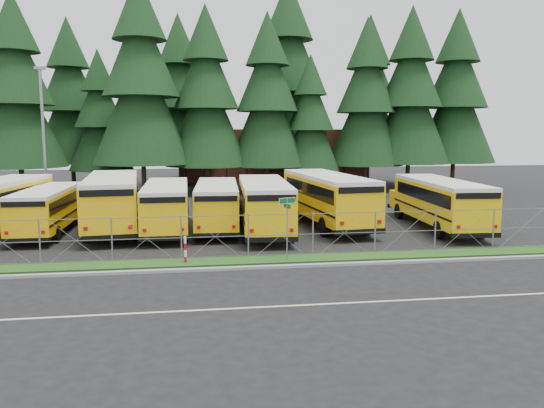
{
  "coord_description": "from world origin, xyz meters",
  "views": [
    {
      "loc": [
        -3.42,
        -24.52,
        5.66
      ],
      "look_at": [
        0.84,
        4.0,
        1.75
      ],
      "focal_mm": 35.0,
      "sensor_mm": 36.0,
      "label": 1
    }
  ],
  "objects_px": {
    "bus_4": "(217,206)",
    "street_sign": "(287,215)",
    "light_standard": "(44,135)",
    "striped_bollard": "(185,250)",
    "bus_1": "(49,211)",
    "bus_east": "(437,204)",
    "bus_2": "(113,203)",
    "bus_3": "(167,207)",
    "bus_6": "(325,200)",
    "bus_5": "(264,206)"
  },
  "relations": [
    {
      "from": "bus_4",
      "to": "street_sign",
      "type": "xyz_separation_m",
      "value": [
        2.7,
        -8.39,
        0.68
      ]
    },
    {
      "from": "light_standard",
      "to": "striped_bollard",
      "type": "bearing_deg",
      "value": -59.11
    },
    {
      "from": "bus_1",
      "to": "light_standard",
      "type": "height_order",
      "value": "light_standard"
    },
    {
      "from": "bus_east",
      "to": "striped_bollard",
      "type": "relative_size",
      "value": 9.23
    },
    {
      "from": "street_sign",
      "to": "bus_2",
      "type": "bearing_deg",
      "value": 134.48
    },
    {
      "from": "bus_3",
      "to": "bus_6",
      "type": "relative_size",
      "value": 0.88
    },
    {
      "from": "bus_5",
      "to": "striped_bollard",
      "type": "distance_m",
      "value": 8.29
    },
    {
      "from": "bus_5",
      "to": "bus_6",
      "type": "height_order",
      "value": "bus_6"
    },
    {
      "from": "bus_5",
      "to": "bus_3",
      "type": "bearing_deg",
      "value": 173.59
    },
    {
      "from": "bus_4",
      "to": "bus_5",
      "type": "height_order",
      "value": "bus_5"
    },
    {
      "from": "bus_2",
      "to": "street_sign",
      "type": "height_order",
      "value": "bus_2"
    },
    {
      "from": "bus_2",
      "to": "light_standard",
      "type": "height_order",
      "value": "light_standard"
    },
    {
      "from": "bus_4",
      "to": "bus_east",
      "type": "xyz_separation_m",
      "value": [
        12.92,
        -1.85,
        0.1
      ]
    },
    {
      "from": "bus_5",
      "to": "bus_east",
      "type": "bearing_deg",
      "value": 0.5
    },
    {
      "from": "bus_3",
      "to": "street_sign",
      "type": "distance_m",
      "value": 9.79
    },
    {
      "from": "bus_3",
      "to": "bus_4",
      "type": "height_order",
      "value": "bus_3"
    },
    {
      "from": "bus_2",
      "to": "street_sign",
      "type": "bearing_deg",
      "value": -51.05
    },
    {
      "from": "bus_2",
      "to": "bus_east",
      "type": "distance_m",
      "value": 19.07
    },
    {
      "from": "bus_5",
      "to": "bus_east",
      "type": "distance_m",
      "value": 10.33
    },
    {
      "from": "bus_4",
      "to": "bus_5",
      "type": "xyz_separation_m",
      "value": [
        2.6,
        -1.34,
        0.11
      ]
    },
    {
      "from": "bus_4",
      "to": "bus_6",
      "type": "distance_m",
      "value": 6.6
    },
    {
      "from": "bus_1",
      "to": "bus_5",
      "type": "relative_size",
      "value": 0.87
    },
    {
      "from": "bus_east",
      "to": "street_sign",
      "type": "xyz_separation_m",
      "value": [
        -10.21,
        -6.54,
        0.58
      ]
    },
    {
      "from": "striped_bollard",
      "to": "light_standard",
      "type": "distance_m",
      "value": 19.9
    },
    {
      "from": "bus_6",
      "to": "street_sign",
      "type": "xyz_separation_m",
      "value": [
        -3.88,
        -8.57,
        0.46
      ]
    },
    {
      "from": "bus_6",
      "to": "striped_bollard",
      "type": "bearing_deg",
      "value": -139.7
    },
    {
      "from": "bus_3",
      "to": "bus_east",
      "type": "distance_m",
      "value": 15.89
    },
    {
      "from": "bus_3",
      "to": "striped_bollard",
      "type": "height_order",
      "value": "bus_3"
    },
    {
      "from": "bus_east",
      "to": "street_sign",
      "type": "bearing_deg",
      "value": -143.38
    },
    {
      "from": "bus_east",
      "to": "light_standard",
      "type": "distance_m",
      "value": 26.88
    },
    {
      "from": "bus_1",
      "to": "bus_5",
      "type": "bearing_deg",
      "value": -5.91
    },
    {
      "from": "bus_1",
      "to": "bus_4",
      "type": "bearing_deg",
      "value": 0.51
    },
    {
      "from": "bus_5",
      "to": "striped_bollard",
      "type": "relative_size",
      "value": 9.32
    },
    {
      "from": "light_standard",
      "to": "street_sign",
      "type": "bearing_deg",
      "value": -49.14
    },
    {
      "from": "bus_3",
      "to": "street_sign",
      "type": "bearing_deg",
      "value": -55.62
    },
    {
      "from": "bus_2",
      "to": "bus_east",
      "type": "height_order",
      "value": "bus_2"
    },
    {
      "from": "bus_2",
      "to": "bus_6",
      "type": "bearing_deg",
      "value": -6.92
    },
    {
      "from": "light_standard",
      "to": "bus_4",
      "type": "bearing_deg",
      "value": -35.19
    },
    {
      "from": "bus_4",
      "to": "bus_east",
      "type": "height_order",
      "value": "bus_east"
    },
    {
      "from": "bus_6",
      "to": "striped_bollard",
      "type": "xyz_separation_m",
      "value": [
        -8.36,
        -8.51,
        -0.97
      ]
    },
    {
      "from": "bus_4",
      "to": "light_standard",
      "type": "relative_size",
      "value": 1.02
    },
    {
      "from": "bus_2",
      "to": "bus_6",
      "type": "height_order",
      "value": "bus_2"
    },
    {
      "from": "bus_5",
      "to": "striped_bollard",
      "type": "bearing_deg",
      "value": -118.66
    },
    {
      "from": "bus_5",
      "to": "bus_east",
      "type": "relative_size",
      "value": 1.01
    },
    {
      "from": "street_sign",
      "to": "light_standard",
      "type": "xyz_separation_m",
      "value": [
        -14.37,
        16.62,
        3.47
      ]
    },
    {
      "from": "bus_2",
      "to": "bus_4",
      "type": "distance_m",
      "value": 6.03
    },
    {
      "from": "bus_5",
      "to": "bus_2",
      "type": "bearing_deg",
      "value": 171.39
    },
    {
      "from": "bus_1",
      "to": "striped_bollard",
      "type": "xyz_separation_m",
      "value": [
        7.65,
        -8.27,
        -0.68
      ]
    },
    {
      "from": "bus_2",
      "to": "bus_3",
      "type": "relative_size",
      "value": 1.15
    },
    {
      "from": "bus_1",
      "to": "street_sign",
      "type": "relative_size",
      "value": 3.48
    }
  ]
}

